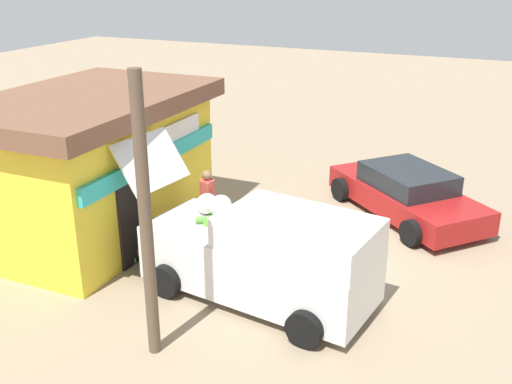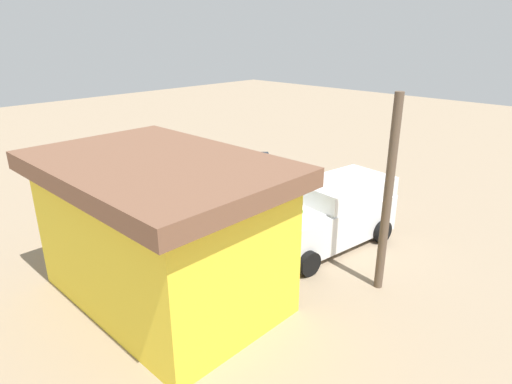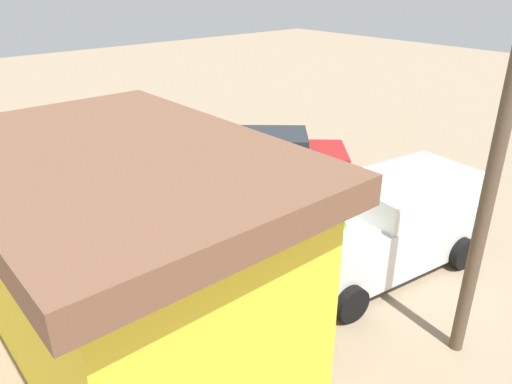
% 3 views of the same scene
% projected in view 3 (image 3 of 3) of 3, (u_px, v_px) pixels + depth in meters
% --- Properties ---
extents(ground_plane, '(60.00, 60.00, 0.00)m').
position_uv_depth(ground_plane, '(300.00, 216.00, 11.84)').
color(ground_plane, gray).
extents(storefront_bar, '(5.82, 3.89, 3.30)m').
position_uv_depth(storefront_bar, '(128.00, 251.00, 7.14)').
color(storefront_bar, yellow).
rests_on(storefront_bar, ground_plane).
extents(delivery_van, '(2.59, 5.22, 2.76)m').
position_uv_depth(delivery_van, '(382.00, 225.00, 9.49)').
color(delivery_van, white).
rests_on(delivery_van, ground_plane).
extents(parked_sedan, '(4.28, 4.49, 1.22)m').
position_uv_depth(parked_sedan, '(270.00, 154.00, 14.14)').
color(parked_sedan, maroon).
rests_on(parked_sedan, ground_plane).
extents(vendor_standing, '(0.50, 0.47, 1.64)m').
position_uv_depth(vendor_standing, '(231.00, 224.00, 9.47)').
color(vendor_standing, navy).
rests_on(vendor_standing, ground_plane).
extents(customer_bending, '(0.73, 0.72, 1.27)m').
position_uv_depth(customer_bending, '(276.00, 260.00, 8.57)').
color(customer_bending, navy).
rests_on(customer_bending, ground_plane).
extents(unloaded_banana_pile, '(0.63, 0.93, 0.39)m').
position_uv_depth(unloaded_banana_pile, '(259.00, 306.00, 8.38)').
color(unloaded_banana_pile, silver).
rests_on(unloaded_banana_pile, ground_plane).
extents(paint_bucket, '(0.31, 0.31, 0.40)m').
position_uv_depth(paint_bucket, '(201.00, 243.00, 10.28)').
color(paint_bucket, blue).
rests_on(paint_bucket, ground_plane).
extents(utility_pole, '(0.20, 0.20, 4.63)m').
position_uv_depth(utility_pole, '(484.00, 217.00, 6.76)').
color(utility_pole, brown).
rests_on(utility_pole, ground_plane).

